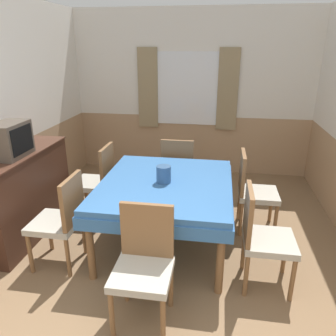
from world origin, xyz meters
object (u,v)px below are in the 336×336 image
object	(u,v)px
chair_left_far	(98,179)
chair_left_near	(62,218)
chair_right_far	(253,189)
tv	(10,140)
chair_head_near	(144,261)
vase	(164,174)
sideboard	(22,194)
dining_table	(166,191)
chair_head_window	(178,168)
chair_right_near	(262,235)

from	to	relation	value
chair_left_far	chair_left_near	xyz separation A→B (m)	(0.00, -0.98, 0.00)
chair_right_far	tv	bearing A→B (deg)	-76.05
chair_head_near	chair_right_far	bearing A→B (deg)	-121.60
chair_right_far	chair_left_near	size ratio (longest dim) A/B	1.00
chair_right_far	vase	size ratio (longest dim) A/B	5.32
sideboard	vase	bearing A→B (deg)	0.30
chair_left_far	chair_left_near	distance (m)	0.98
dining_table	chair_left_near	bearing A→B (deg)	-152.18
dining_table	chair_right_far	size ratio (longest dim) A/B	1.65
chair_left_far	tv	world-z (taller)	tv
chair_left_far	sideboard	distance (m)	0.86
chair_left_near	chair_left_far	bearing A→B (deg)	0.00
dining_table	chair_head_near	distance (m)	1.03
chair_left_far	chair_head_near	bearing A→B (deg)	-148.40
chair_head_window	chair_right_far	distance (m)	1.07
chair_left_far	chair_head_window	bearing A→B (deg)	-60.32
chair_right_near	chair_head_near	bearing A→B (deg)	-60.32
chair_head_window	vase	world-z (taller)	chair_head_window
chair_left_near	sideboard	world-z (taller)	sideboard
chair_head_window	chair_right_near	size ratio (longest dim) A/B	1.00
chair_head_window	chair_left_far	distance (m)	1.07
chair_head_window	chair_head_near	bearing A→B (deg)	-90.00
chair_right_far	dining_table	bearing A→B (deg)	-62.18
chair_left_near	chair_right_near	bearing A→B (deg)	-90.00
chair_head_window	chair_left_near	bearing A→B (deg)	-121.60
chair_head_near	sideboard	size ratio (longest dim) A/B	0.65
dining_table	chair_right_near	distance (m)	1.06
chair_head_window	sideboard	world-z (taller)	sideboard
sideboard	tv	world-z (taller)	tv
chair_left_near	tv	world-z (taller)	tv
chair_right_near	chair_left_far	distance (m)	2.10
chair_right_far	sideboard	bearing A→B (deg)	-78.51
chair_left_far	tv	distance (m)	1.11
sideboard	dining_table	bearing A→B (deg)	1.00
dining_table	vase	bearing A→B (deg)	-132.36
sideboard	tv	size ratio (longest dim) A/B	3.31
chair_right_near	vase	xyz separation A→B (m)	(-0.95, 0.47, 0.32)
chair_head_near	tv	distance (m)	1.92
chair_right_far	vase	xyz separation A→B (m)	(-0.95, -0.51, 0.32)
chair_head_near	tv	bearing A→B (deg)	-29.18
chair_left_far	chair_right_far	distance (m)	1.86
chair_left_near	vase	bearing A→B (deg)	-62.69
chair_right_far	chair_left_near	distance (m)	2.10
dining_table	chair_left_far	size ratio (longest dim) A/B	1.65
chair_head_near	vase	bearing A→B (deg)	-88.97
dining_table	chair_right_near	world-z (taller)	chair_right_near
tv	vase	distance (m)	1.60
chair_head_window	chair_right_near	world-z (taller)	same
chair_head_window	tv	bearing A→B (deg)	-143.94
chair_right_near	sideboard	xyz separation A→B (m)	(-2.55, 0.46, -0.01)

